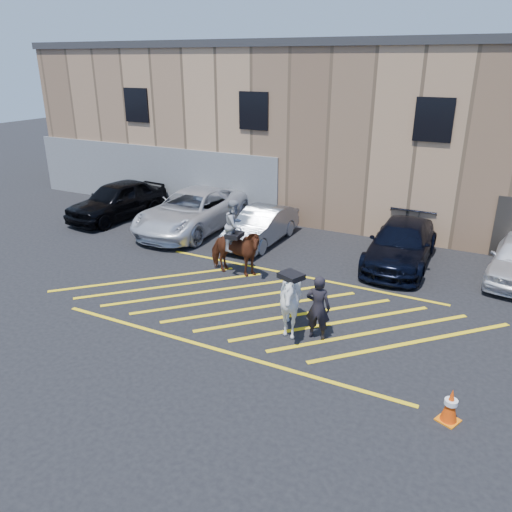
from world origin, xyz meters
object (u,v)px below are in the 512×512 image
at_px(handler, 318,307).
at_px(car_white_pickup, 192,211).
at_px(car_blue_suv, 401,244).
at_px(mounted_bay, 235,245).
at_px(car_black_suv, 118,200).
at_px(car_silver_sedan, 261,226).
at_px(saddled_white, 290,301).
at_px(traffic_cone, 451,405).

bearing_deg(handler, car_white_pickup, -42.35).
distance_m(car_white_pickup, car_blue_suv, 8.36).
bearing_deg(mounted_bay, car_black_suv, 157.64).
bearing_deg(car_blue_suv, car_white_pickup, 179.58).
distance_m(car_black_suv, car_silver_sedan, 7.03).
distance_m(car_black_suv, mounted_bay, 8.25).
height_order(car_white_pickup, saddled_white, saddled_white).
bearing_deg(saddled_white, car_blue_suv, 75.97).
distance_m(mounted_bay, saddled_white, 4.03).
xyz_separation_m(mounted_bay, traffic_cone, (7.14, -4.32, -0.65)).
distance_m(car_blue_suv, traffic_cone, 8.17).
bearing_deg(car_white_pickup, traffic_cone, -35.03).
relative_size(car_white_pickup, handler, 3.44).
bearing_deg(mounted_bay, saddled_white, -40.58).
xyz_separation_m(car_white_pickup, traffic_cone, (10.93, -7.56, -0.44)).
bearing_deg(car_blue_suv, car_silver_sedan, -178.41).
height_order(car_silver_sedan, car_blue_suv, car_blue_suv).
distance_m(car_black_suv, car_white_pickup, 3.84).
height_order(car_silver_sedan, saddled_white, saddled_white).
xyz_separation_m(car_black_suv, mounted_bay, (7.63, -3.14, 0.20)).
bearing_deg(car_silver_sedan, handler, -51.20).
relative_size(car_black_suv, handler, 2.83).
bearing_deg(saddled_white, handler, 7.35).
height_order(car_black_suv, mounted_bay, mounted_bay).
distance_m(car_white_pickup, car_silver_sedan, 3.19).
bearing_deg(handler, traffic_cone, 147.12).
distance_m(car_white_pickup, handler, 9.50).
distance_m(car_silver_sedan, mounted_bay, 3.21).
xyz_separation_m(car_silver_sedan, mounted_bay, (0.60, -3.13, 0.35)).
height_order(car_black_suv, car_blue_suv, car_black_suv).
height_order(car_blue_suv, traffic_cone, car_blue_suv).
bearing_deg(car_white_pickup, handler, -37.74).
relative_size(car_white_pickup, mounted_bay, 2.32).
relative_size(car_black_suv, car_blue_suv, 0.98).
bearing_deg(handler, car_silver_sedan, -57.31).
bearing_deg(traffic_cone, car_white_pickup, 145.34).
distance_m(mounted_bay, traffic_cone, 8.37).
height_order(car_black_suv, saddled_white, saddled_white).
bearing_deg(car_blue_suv, mounted_bay, -144.83).
bearing_deg(car_silver_sedan, traffic_cone, -42.73).
height_order(car_silver_sedan, mounted_bay, mounted_bay).
xyz_separation_m(car_white_pickup, saddled_white, (6.85, -5.86, 0.09)).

